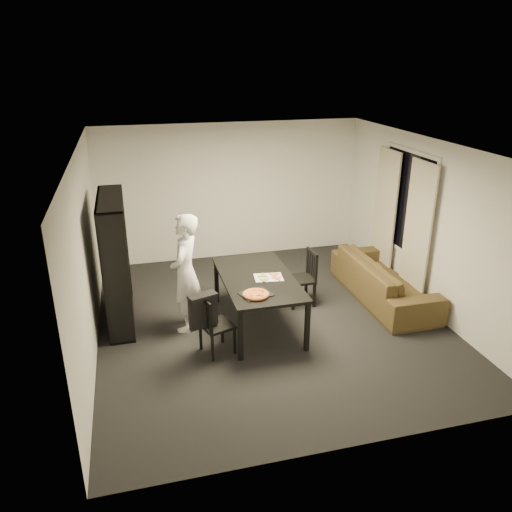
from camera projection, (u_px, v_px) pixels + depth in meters
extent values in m
cube|color=black|center=(270.00, 320.00, 7.55)|extent=(5.00, 5.50, 0.01)
cube|color=white|center=(272.00, 147.00, 6.58)|extent=(5.00, 5.50, 0.01)
cube|color=white|center=(231.00, 192.00, 9.53)|extent=(5.00, 0.01, 2.60)
cube|color=white|center=(353.00, 338.00, 4.59)|extent=(5.00, 0.01, 2.60)
cube|color=white|center=(86.00, 256.00, 6.48)|extent=(0.01, 5.50, 2.60)
cube|color=white|center=(427.00, 225.00, 7.65)|extent=(0.01, 5.50, 2.60)
cube|color=black|center=(407.00, 202.00, 8.11)|extent=(0.02, 1.40, 1.60)
cube|color=white|center=(407.00, 202.00, 8.11)|extent=(0.03, 1.52, 1.72)
cube|color=beige|center=(417.00, 233.00, 7.75)|extent=(0.03, 0.70, 2.25)
cube|color=beige|center=(385.00, 214.00, 8.68)|extent=(0.03, 0.70, 2.25)
cube|color=black|center=(116.00, 261.00, 7.23)|extent=(0.35, 1.50, 1.90)
cube|color=black|center=(258.00, 278.00, 7.17)|extent=(1.01, 1.82, 0.04)
cube|color=black|center=(241.00, 336.00, 6.43)|extent=(0.06, 0.06, 0.72)
cube|color=black|center=(307.00, 327.00, 6.64)|extent=(0.06, 0.06, 0.72)
cube|color=black|center=(217.00, 281.00, 7.98)|extent=(0.06, 0.06, 0.72)
cube|color=black|center=(271.00, 276.00, 8.19)|extent=(0.06, 0.06, 0.72)
cube|color=black|center=(217.00, 325.00, 6.60)|extent=(0.49, 0.49, 0.04)
cube|color=black|center=(205.00, 314.00, 6.43)|extent=(0.16, 0.38, 0.42)
cube|color=black|center=(204.00, 300.00, 6.36)|extent=(0.14, 0.36, 0.05)
cube|color=black|center=(235.00, 341.00, 6.63)|extent=(0.04, 0.04, 0.38)
cube|color=black|center=(222.00, 330.00, 6.89)|extent=(0.04, 0.04, 0.38)
cube|color=black|center=(213.00, 348.00, 6.46)|extent=(0.04, 0.04, 0.38)
cube|color=black|center=(201.00, 337.00, 6.72)|extent=(0.04, 0.04, 0.38)
cube|color=black|center=(300.00, 279.00, 7.90)|extent=(0.42, 0.42, 0.04)
cube|color=black|center=(312.00, 264.00, 7.86)|extent=(0.05, 0.41, 0.44)
cube|color=black|center=(312.00, 252.00, 7.79)|extent=(0.04, 0.39, 0.05)
cube|color=black|center=(286.00, 289.00, 8.10)|extent=(0.04, 0.04, 0.40)
cube|color=black|center=(293.00, 298.00, 7.78)|extent=(0.04, 0.04, 0.40)
cube|color=black|center=(306.00, 286.00, 8.19)|extent=(0.04, 0.04, 0.40)
cube|color=black|center=(314.00, 295.00, 7.87)|extent=(0.04, 0.04, 0.40)
cube|color=black|center=(203.00, 312.00, 6.41)|extent=(0.39, 0.19, 0.42)
cube|color=black|center=(203.00, 296.00, 6.32)|extent=(0.40, 0.27, 0.05)
imported|color=white|center=(185.00, 273.00, 7.03)|extent=(0.63, 0.75, 1.73)
cube|color=black|center=(256.00, 294.00, 6.64)|extent=(0.47, 0.41, 0.01)
cylinder|color=#A2592F|center=(256.00, 294.00, 6.59)|extent=(0.35, 0.35, 0.02)
cylinder|color=#CC7435|center=(256.00, 293.00, 6.59)|extent=(0.31, 0.31, 0.01)
cube|color=white|center=(268.00, 277.00, 7.14)|extent=(0.43, 0.35, 0.01)
imported|color=#392C17|center=(384.00, 279.00, 8.12)|extent=(0.90, 2.29, 0.67)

